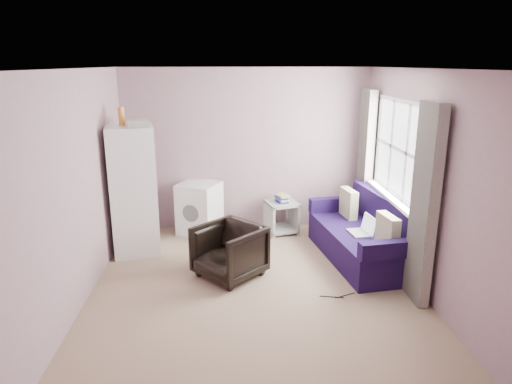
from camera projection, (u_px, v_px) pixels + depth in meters
room at (257, 185)px, 5.06m from camera, size 3.84×4.24×2.54m
armchair at (229, 249)px, 5.57m from camera, size 0.97×0.97×0.73m
fridge at (134, 190)px, 6.19m from camera, size 0.72×0.72×2.01m
washing_machine at (199, 207)px, 7.03m from camera, size 0.74×0.74×0.79m
side_table at (282, 215)px, 7.07m from camera, size 0.55×0.55×0.61m
sofa at (365, 237)px, 6.10m from camera, size 1.13×2.01×0.85m
window_dressing at (390, 180)px, 5.87m from camera, size 0.17×2.62×2.18m
floor_cables at (339, 296)px, 5.17m from camera, size 0.43×0.12×0.01m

